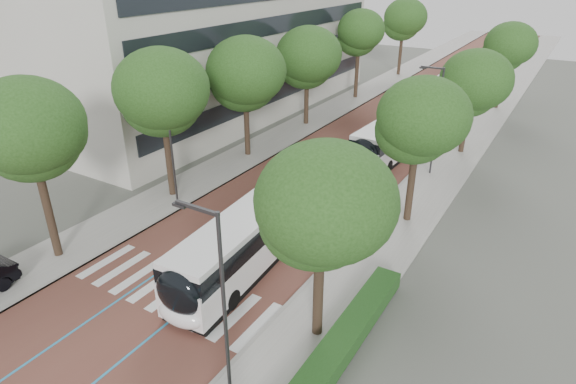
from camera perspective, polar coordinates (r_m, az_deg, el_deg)
name	(u,v)px	position (r m, az deg, el deg)	size (l,w,h in m)	color
ground	(157,300)	(24.66, -15.26, -12.30)	(160.00, 160.00, 0.00)	#51544C
road	(416,107)	(56.74, 14.98, 9.73)	(11.00, 140.00, 0.02)	brown
sidewalk_left	(355,97)	(59.17, 7.97, 11.04)	(4.00, 140.00, 0.12)	gray
sidewalk_right	(486,116)	(55.20, 22.45, 8.27)	(4.00, 140.00, 0.12)	gray
kerb_left	(370,100)	(58.47, 9.69, 10.74)	(0.20, 140.00, 0.14)	gray
kerb_right	(468,114)	(55.50, 20.53, 8.67)	(0.20, 140.00, 0.14)	gray
zebra_crossing	(175,290)	(25.05, -13.30, -11.29)	(10.55, 3.60, 0.01)	silver
lane_line_left	(403,105)	(57.18, 13.44, 10.03)	(0.12, 126.00, 0.01)	teal
lane_line_right	(431,109)	(56.33, 16.54, 9.44)	(0.12, 126.00, 0.01)	teal
office_building	(209,43)	(53.94, -9.40, 17.07)	(18.11, 40.00, 14.00)	#A4A098
hedge	(325,367)	(20.02, 4.36, -19.98)	(1.20, 14.00, 0.80)	#1E4317
streetlight_near	(219,299)	(16.29, -8.13, -12.47)	(1.82, 0.20, 8.00)	#323234
streetlight_far	(436,113)	(37.05, 17.08, 8.93)	(1.82, 0.20, 8.00)	#323234
lamp_post_left	(172,148)	(31.48, -13.64, 5.11)	(0.14, 0.14, 8.00)	#323234
trees_left	(288,60)	(44.22, -0.01, 15.32)	(6.27, 60.69, 9.79)	black
trees_right	(453,98)	(36.39, 18.94, 10.45)	(5.73, 47.40, 8.65)	black
lead_bus	(274,217)	(27.45, -1.72, -3.01)	(3.75, 18.52, 3.20)	black
bus_queued_0	(392,138)	(40.75, 12.25, 6.23)	(3.09, 12.50, 3.20)	white
bus_queued_1	(433,101)	(53.08, 16.77, 10.25)	(2.60, 12.41, 3.20)	white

